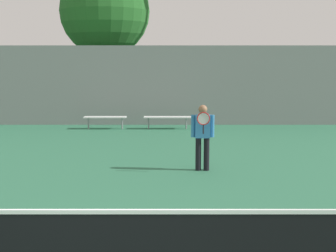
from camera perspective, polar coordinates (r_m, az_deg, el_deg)
tennis_net at (r=5.68m, az=-9.35°, el=-14.69°), size 11.22×0.09×0.99m
tennis_player at (r=11.41m, az=4.38°, el=-0.93°), size 0.57×0.40×1.62m
bench_courtside_far at (r=18.51m, az=-7.53°, el=1.00°), size 1.66×0.40×0.49m
bench_adjacent_court at (r=18.34m, az=0.07°, el=1.02°), size 1.85×0.40×0.49m
back_fence at (r=19.49m, az=-2.53°, el=4.95°), size 34.06×0.06×3.29m
tree_green_tall at (r=22.05m, az=-7.56°, el=13.61°), size 4.07×4.07×6.92m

